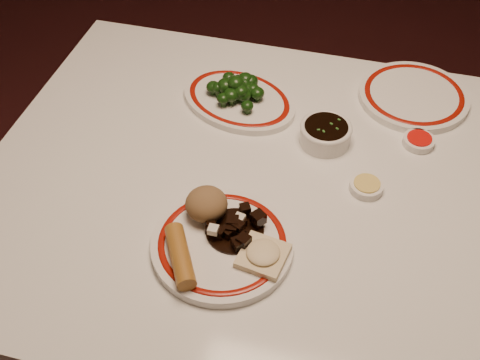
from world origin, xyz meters
name	(u,v)px	position (x,y,z in m)	size (l,w,h in m)	color
dining_table	(287,218)	(0.00, 0.00, 0.66)	(1.20, 0.90, 0.75)	white
main_plate	(222,244)	(-0.08, -0.17, 0.76)	(0.30, 0.30, 0.02)	white
rice_mound	(206,204)	(-0.13, -0.12, 0.80)	(0.08, 0.08, 0.05)	brown
spring_roll	(180,256)	(-0.14, -0.23, 0.78)	(0.03, 0.03, 0.12)	#A46C28
fried_wonton	(263,254)	(-0.01, -0.19, 0.78)	(0.09, 0.09, 0.02)	beige
stirfry_heap	(234,229)	(-0.07, -0.15, 0.78)	(0.10, 0.10, 0.03)	black
broccoli_plate	(239,100)	(-0.16, 0.22, 0.76)	(0.31, 0.29, 0.02)	white
broccoli_pile	(237,88)	(-0.16, 0.22, 0.79)	(0.13, 0.11, 0.05)	#23471C
soy_bowl	(325,134)	(0.04, 0.14, 0.77)	(0.10, 0.10, 0.04)	white
sweet_sour_dish	(419,141)	(0.23, 0.18, 0.76)	(0.06, 0.06, 0.02)	white
mustard_dish	(366,186)	(0.14, 0.03, 0.76)	(0.06, 0.06, 0.02)	white
far_plate	(414,96)	(0.21, 0.33, 0.76)	(0.29, 0.29, 0.02)	white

